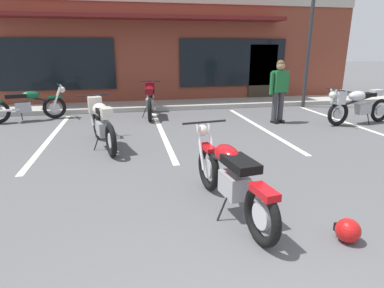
{
  "coord_description": "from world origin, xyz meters",
  "views": [
    {
      "loc": [
        -0.77,
        -1.09,
        1.98
      ],
      "look_at": [
        0.16,
        3.56,
        0.55
      ],
      "focal_mm": 29.96,
      "sensor_mm": 36.0,
      "label": 1
    }
  ],
  "objects_px": {
    "motorcycle_foreground_classic": "(230,177)",
    "motorcycle_blue_standard": "(150,98)",
    "motorcycle_red_sportbike": "(102,121)",
    "motorcycle_silver_naked": "(357,105)",
    "motorcycle_black_cruiser": "(27,105)",
    "person_in_shorts_foreground": "(279,88)",
    "parking_lot_lamp_post": "(314,10)",
    "helmet_on_pavement": "(348,230)"
  },
  "relations": [
    {
      "from": "parking_lot_lamp_post",
      "to": "motorcycle_black_cruiser",
      "type": "bearing_deg",
      "value": -177.33
    },
    {
      "from": "motorcycle_silver_naked",
      "to": "motorcycle_blue_standard",
      "type": "distance_m",
      "value": 5.78
    },
    {
      "from": "person_in_shorts_foreground",
      "to": "helmet_on_pavement",
      "type": "relative_size",
      "value": 6.44
    },
    {
      "from": "motorcycle_silver_naked",
      "to": "motorcycle_red_sportbike",
      "type": "bearing_deg",
      "value": -173.77
    },
    {
      "from": "motorcycle_silver_naked",
      "to": "person_in_shorts_foreground",
      "type": "relative_size",
      "value": 1.26
    },
    {
      "from": "motorcycle_red_sportbike",
      "to": "motorcycle_foreground_classic",
      "type": "bearing_deg",
      "value": -61.88
    },
    {
      "from": "motorcycle_silver_naked",
      "to": "person_in_shorts_foreground",
      "type": "xyz_separation_m",
      "value": [
        -2.01,
        0.56,
        0.42
      ]
    },
    {
      "from": "motorcycle_silver_naked",
      "to": "parking_lot_lamp_post",
      "type": "height_order",
      "value": "parking_lot_lamp_post"
    },
    {
      "from": "motorcycle_red_sportbike",
      "to": "person_in_shorts_foreground",
      "type": "relative_size",
      "value": 1.24
    },
    {
      "from": "motorcycle_foreground_classic",
      "to": "motorcycle_blue_standard",
      "type": "xyz_separation_m",
      "value": [
        -0.52,
        6.18,
        0.07
      ]
    },
    {
      "from": "motorcycle_foreground_classic",
      "to": "motorcycle_red_sportbike",
      "type": "height_order",
      "value": "same"
    },
    {
      "from": "parking_lot_lamp_post",
      "to": "motorcycle_foreground_classic",
      "type": "bearing_deg",
      "value": -126.39
    },
    {
      "from": "motorcycle_foreground_classic",
      "to": "motorcycle_blue_standard",
      "type": "relative_size",
      "value": 1.0
    },
    {
      "from": "person_in_shorts_foreground",
      "to": "parking_lot_lamp_post",
      "type": "height_order",
      "value": "parking_lot_lamp_post"
    },
    {
      "from": "motorcycle_black_cruiser",
      "to": "helmet_on_pavement",
      "type": "xyz_separation_m",
      "value": [
        4.97,
        -7.0,
        -0.33
      ]
    },
    {
      "from": "motorcycle_red_sportbike",
      "to": "motorcycle_silver_naked",
      "type": "bearing_deg",
      "value": 6.23
    },
    {
      "from": "motorcycle_black_cruiser",
      "to": "parking_lot_lamp_post",
      "type": "distance_m",
      "value": 9.16
    },
    {
      "from": "motorcycle_silver_naked",
      "to": "motorcycle_blue_standard",
      "type": "bearing_deg",
      "value": 157.58
    },
    {
      "from": "motorcycle_blue_standard",
      "to": "parking_lot_lamp_post",
      "type": "xyz_separation_m",
      "value": [
        5.33,
        0.35,
        2.61
      ]
    },
    {
      "from": "helmet_on_pavement",
      "to": "motorcycle_black_cruiser",
      "type": "bearing_deg",
      "value": 125.34
    },
    {
      "from": "motorcycle_foreground_classic",
      "to": "parking_lot_lamp_post",
      "type": "bearing_deg",
      "value": 53.61
    },
    {
      "from": "person_in_shorts_foreground",
      "to": "motorcycle_black_cruiser",
      "type": "bearing_deg",
      "value": 166.78
    },
    {
      "from": "motorcycle_blue_standard",
      "to": "motorcycle_black_cruiser",
      "type": "bearing_deg",
      "value": -179.03
    },
    {
      "from": "motorcycle_black_cruiser",
      "to": "motorcycle_silver_naked",
      "type": "height_order",
      "value": "same"
    },
    {
      "from": "motorcycle_silver_naked",
      "to": "motorcycle_blue_standard",
      "type": "xyz_separation_m",
      "value": [
        -5.35,
        2.21,
        0.0
      ]
    },
    {
      "from": "person_in_shorts_foreground",
      "to": "helmet_on_pavement",
      "type": "height_order",
      "value": "person_in_shorts_foreground"
    },
    {
      "from": "motorcycle_black_cruiser",
      "to": "motorcycle_red_sportbike",
      "type": "bearing_deg",
      "value": -52.4
    },
    {
      "from": "person_in_shorts_foreground",
      "to": "helmet_on_pavement",
      "type": "distance_m",
      "value": 5.76
    },
    {
      "from": "person_in_shorts_foreground",
      "to": "motorcycle_red_sportbike",
      "type": "bearing_deg",
      "value": -164.33
    },
    {
      "from": "motorcycle_silver_naked",
      "to": "person_in_shorts_foreground",
      "type": "distance_m",
      "value": 2.13
    },
    {
      "from": "motorcycle_red_sportbike",
      "to": "motorcycle_black_cruiser",
      "type": "relative_size",
      "value": 1.01
    },
    {
      "from": "motorcycle_silver_naked",
      "to": "helmet_on_pavement",
      "type": "relative_size",
      "value": 8.1
    },
    {
      "from": "motorcycle_blue_standard",
      "to": "person_in_shorts_foreground",
      "type": "height_order",
      "value": "person_in_shorts_foreground"
    },
    {
      "from": "person_in_shorts_foreground",
      "to": "motorcycle_foreground_classic",
      "type": "bearing_deg",
      "value": -121.83
    },
    {
      "from": "motorcycle_foreground_classic",
      "to": "motorcycle_blue_standard",
      "type": "bearing_deg",
      "value": 94.84
    },
    {
      "from": "person_in_shorts_foreground",
      "to": "parking_lot_lamp_post",
      "type": "relative_size",
      "value": 0.35
    },
    {
      "from": "motorcycle_foreground_classic",
      "to": "motorcycle_red_sportbike",
      "type": "xyz_separation_m",
      "value": [
        -1.74,
        3.25,
        0.07
      ]
    },
    {
      "from": "motorcycle_blue_standard",
      "to": "parking_lot_lamp_post",
      "type": "distance_m",
      "value": 5.95
    },
    {
      "from": "motorcycle_silver_naked",
      "to": "parking_lot_lamp_post",
      "type": "bearing_deg",
      "value": 90.32
    },
    {
      "from": "motorcycle_black_cruiser",
      "to": "motorcycle_silver_naked",
      "type": "bearing_deg",
      "value": -13.76
    },
    {
      "from": "motorcycle_red_sportbike",
      "to": "parking_lot_lamp_post",
      "type": "height_order",
      "value": "parking_lot_lamp_post"
    },
    {
      "from": "motorcycle_black_cruiser",
      "to": "motorcycle_foreground_classic",
      "type": "bearing_deg",
      "value": -57.18
    }
  ]
}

